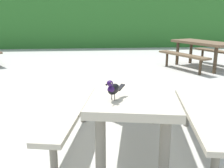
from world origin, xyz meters
TOP-DOWN VIEW (x-y plane):
  - ground_plane at (0.00, 0.00)m, footprint 60.00×60.00m
  - hedge_wall at (0.00, 9.61)m, footprint 28.00×1.31m
  - picnic_table_foreground at (0.25, -0.20)m, footprint 1.97×1.99m
  - bird_grackle at (-0.03, -0.77)m, footprint 0.19×0.25m
  - picnic_table_mid_left at (2.93, 4.13)m, footprint 2.20×2.22m

SIDE VIEW (x-z plane):
  - ground_plane at x=0.00m, z-range 0.00..0.00m
  - picnic_table_foreground at x=0.25m, z-range 0.19..0.93m
  - picnic_table_mid_left at x=2.93m, z-range 0.19..0.93m
  - bird_grackle at x=-0.03m, z-range 0.75..0.94m
  - hedge_wall at x=0.00m, z-range 0.00..2.27m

